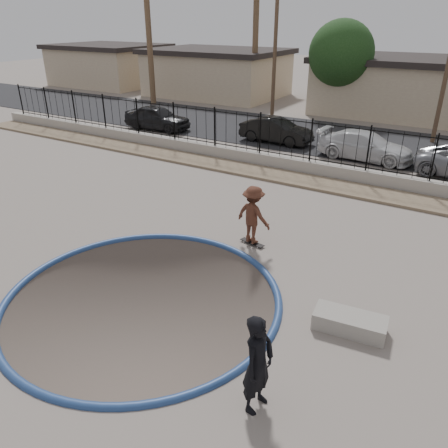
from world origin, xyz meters
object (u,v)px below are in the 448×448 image
skater (253,218)px  skateboard (252,243)px  car_b (276,130)px  car_c (365,146)px  concrete_ledge (350,323)px  car_a (157,118)px  videographer (258,365)px

skater → skateboard: 0.85m
car_b → car_c: 5.14m
skater → car_c: bearing=-82.2°
concrete_ledge → skater: bearing=146.7°
concrete_ledge → car_b: 16.20m
car_c → skater: bearing=-180.0°
skater → car_b: (-4.53, 11.36, -0.21)m
concrete_ledge → car_a: 20.58m
skater → car_a: size_ratio=0.43×
car_b → car_c: bearing=-95.1°
skateboard → car_c: size_ratio=0.19×
skateboard → car_c: (0.57, 10.74, 0.65)m
videographer → car_a: (-15.20, 15.90, -0.23)m
skater → skateboard: (0.00, 0.00, -0.85)m
videographer → concrete_ledge: size_ratio=1.23×
skater → car_c: skater is taller
concrete_ledge → car_c: car_c is taller
skateboard → concrete_ledge: size_ratio=0.54×
videographer → concrete_ledge: (0.82, 2.99, -0.78)m
car_a → car_c: bearing=-92.0°
skater → concrete_ledge: skater is taller
skater → videographer: videographer is taller
skater → car_a: bearing=-29.7°
skater → concrete_ledge: 4.62m
skateboard → concrete_ledge: 4.56m
skater → videographer: size_ratio=0.93×
car_b → car_c: (5.10, -0.62, 0.00)m
videographer → car_b: size_ratio=0.48×
videographer → concrete_ledge: videographer is taller
skateboard → videographer: 6.33m
car_b → car_c: car_c is taller
skateboard → videographer: (3.00, -5.50, 0.92)m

